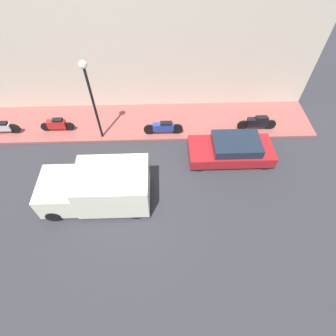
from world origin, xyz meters
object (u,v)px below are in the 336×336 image
object	(u,v)px
parked_car	(232,149)
motorcycle_blue	(164,127)
delivery_van	(97,188)
motorcycle_black	(257,123)
motorcycle_red	(57,124)
streetlamp	(90,89)
scooter_silver	(2,127)

from	to	relation	value
parked_car	motorcycle_blue	bearing A→B (deg)	63.02
delivery_van	motorcycle_black	size ratio (longest dim) A/B	2.17
motorcycle_black	delivery_van	bearing A→B (deg)	117.97
motorcycle_red	streetlamp	distance (m)	3.57
scooter_silver	streetlamp	world-z (taller)	streetlamp
motorcycle_red	motorcycle_blue	xyz separation A→B (m)	(-0.44, -5.75, 0.02)
motorcycle_black	scooter_silver	bearing A→B (deg)	89.51
scooter_silver	streetlamp	distance (m)	5.94
parked_car	streetlamp	distance (m)	7.31
streetlamp	motorcycle_blue	bearing A→B (deg)	-88.40
parked_car	motorcycle_black	size ratio (longest dim) A/B	1.96
streetlamp	motorcycle_black	bearing A→B (deg)	-88.03
parked_car	motorcycle_black	bearing A→B (deg)	-42.62
motorcycle_blue	streetlamp	xyz separation A→B (m)	(-0.09, 3.32, 2.54)
delivery_van	motorcycle_blue	bearing A→B (deg)	-35.58
motorcycle_black	streetlamp	distance (m)	8.78
parked_car	scooter_silver	xyz separation A→B (m)	(2.02, 12.00, -0.03)
delivery_van	scooter_silver	bearing A→B (deg)	52.87
motorcycle_blue	delivery_van	bearing A→B (deg)	144.42
motorcycle_blue	streetlamp	world-z (taller)	streetlamp
motorcycle_red	scooter_silver	bearing A→B (deg)	92.51
delivery_van	motorcycle_red	size ratio (longest dim) A/B	2.54
parked_car	motorcycle_blue	xyz separation A→B (m)	(1.70, 3.35, -0.01)
motorcycle_blue	streetlamp	size ratio (longest dim) A/B	0.48
scooter_silver	streetlamp	xyz separation A→B (m)	(-0.41, -5.34, 2.56)
scooter_silver	motorcycle_black	distance (m)	13.75
parked_car	motorcycle_blue	world-z (taller)	parked_car
motorcycle_red	motorcycle_black	distance (m)	10.85
scooter_silver	delivery_van	bearing A→B (deg)	-127.13
motorcycle_red	parked_car	bearing A→B (deg)	-103.28
motorcycle_red	motorcycle_black	world-z (taller)	motorcycle_black
delivery_van	motorcycle_black	world-z (taller)	delivery_van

